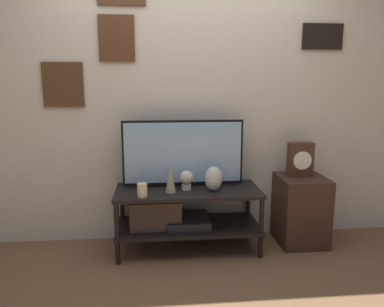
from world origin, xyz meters
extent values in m
plane|color=brown|center=(0.00, 0.00, 0.00)|extent=(12.00, 12.00, 0.00)
cube|color=beige|center=(0.00, 0.61, 1.35)|extent=(6.40, 0.06, 2.70)
cube|color=black|center=(1.23, 0.57, 1.84)|extent=(0.37, 0.02, 0.22)
cube|color=#2D2D33|center=(1.23, 0.56, 1.84)|extent=(0.33, 0.01, 0.19)
cube|color=#4C2D19|center=(-0.58, 0.57, 1.81)|extent=(0.30, 0.02, 0.38)
cube|color=slate|center=(-0.58, 0.56, 1.81)|extent=(0.27, 0.01, 0.35)
cube|color=#4C2D19|center=(-1.05, 0.57, 1.42)|extent=(0.34, 0.02, 0.38)
cube|color=#BCB299|center=(-1.05, 0.56, 1.42)|extent=(0.30, 0.01, 0.34)
cube|color=black|center=(0.00, 0.30, 0.53)|extent=(1.23, 0.52, 0.03)
cube|color=black|center=(0.00, 0.30, 0.21)|extent=(1.23, 0.52, 0.03)
cylinder|color=black|center=(-0.59, 0.07, 0.27)|extent=(0.04, 0.04, 0.54)
cylinder|color=black|center=(0.59, 0.07, 0.27)|extent=(0.04, 0.04, 0.54)
cylinder|color=black|center=(-0.59, 0.53, 0.27)|extent=(0.04, 0.04, 0.54)
cylinder|color=black|center=(0.59, 0.53, 0.27)|extent=(0.04, 0.04, 0.54)
cube|color=black|center=(0.00, 0.30, 0.26)|extent=(0.36, 0.36, 0.07)
cube|color=#47382D|center=(-0.28, 0.30, 0.34)|extent=(0.43, 0.29, 0.24)
cylinder|color=black|center=(-0.32, 0.42, 0.55)|extent=(0.05, 0.05, 0.02)
cylinder|color=black|center=(0.26, 0.42, 0.55)|extent=(0.05, 0.05, 0.02)
cube|color=black|center=(-0.03, 0.42, 0.84)|extent=(1.05, 0.04, 0.56)
cube|color=#8CB2D1|center=(-0.03, 0.40, 0.84)|extent=(1.01, 0.01, 0.53)
ellipsoid|color=beige|center=(0.21, 0.24, 0.65)|extent=(0.15, 0.13, 0.21)
cone|color=tan|center=(-0.15, 0.24, 0.65)|extent=(0.09, 0.09, 0.21)
cylinder|color=beige|center=(-0.38, 0.12, 0.60)|extent=(0.08, 0.08, 0.11)
cylinder|color=beige|center=(-0.01, 0.29, 0.57)|extent=(0.08, 0.08, 0.05)
sphere|color=beige|center=(-0.01, 0.29, 0.65)|extent=(0.12, 0.12, 0.12)
cube|color=#382319|center=(1.03, 0.34, 0.31)|extent=(0.41, 0.44, 0.61)
cube|color=#422819|center=(1.01, 0.38, 0.77)|extent=(0.22, 0.10, 0.31)
cylinder|color=white|center=(1.01, 0.32, 0.77)|extent=(0.16, 0.01, 0.16)
camera|label=1|loc=(-0.26, -2.77, 1.47)|focal=35.00mm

